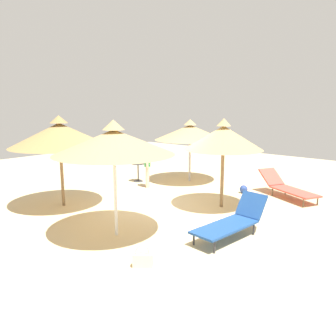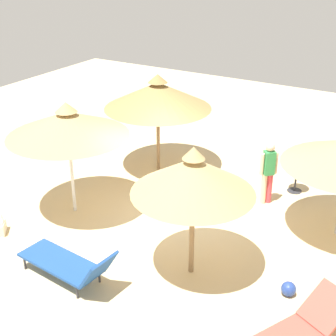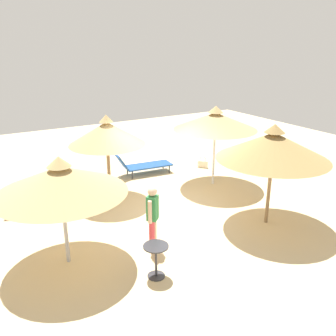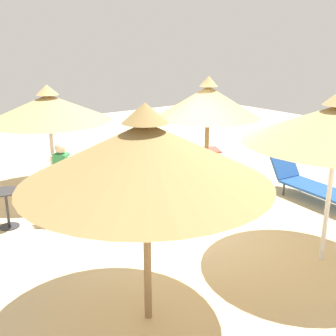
{
  "view_description": "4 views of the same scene",
  "coord_description": "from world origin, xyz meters",
  "px_view_note": "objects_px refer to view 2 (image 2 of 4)",
  "views": [
    {
      "loc": [
        6.63,
        -7.05,
        2.97
      ],
      "look_at": [
        0.29,
        0.21,
        1.13
      ],
      "focal_mm": 35.97,
      "sensor_mm": 36.0,
      "label": 1
    },
    {
      "loc": [
        8.37,
        4.67,
        5.78
      ],
      "look_at": [
        0.26,
        -0.17,
        1.34
      ],
      "focal_mm": 52.33,
      "sensor_mm": 36.0,
      "label": 2
    },
    {
      "loc": [
        -8.2,
        4.78,
        4.51
      ],
      "look_at": [
        -0.08,
        0.03,
        1.26
      ],
      "focal_mm": 38.83,
      "sensor_mm": 36.0,
      "label": 3
    },
    {
      "loc": [
        -4.4,
        -5.42,
        3.25
      ],
      "look_at": [
        -0.0,
        0.47,
        0.98
      ],
      "focal_mm": 43.43,
      "sensor_mm": 36.0,
      "label": 4
    }
  ],
  "objects_px": {
    "parasol_umbrella_center": "(67,124)",
    "handbag": "(2,227)",
    "side_table_round": "(296,174)",
    "beach_ball": "(288,289)",
    "lounge_chair_back": "(70,264)",
    "lounge_chair_edge": "(290,335)",
    "parasol_umbrella_far_left": "(193,176)",
    "person_standing_near_left": "(268,170)",
    "parasol_umbrella_front": "(158,95)"
  },
  "relations": [
    {
      "from": "side_table_round",
      "to": "person_standing_near_left",
      "type": "bearing_deg",
      "value": -24.57
    },
    {
      "from": "side_table_round",
      "to": "beach_ball",
      "type": "relative_size",
      "value": 2.64
    },
    {
      "from": "parasol_umbrella_front",
      "to": "side_table_round",
      "type": "relative_size",
      "value": 3.96
    },
    {
      "from": "side_table_round",
      "to": "parasol_umbrella_far_left",
      "type": "bearing_deg",
      "value": -9.26
    },
    {
      "from": "handbag",
      "to": "side_table_round",
      "type": "relative_size",
      "value": 0.61
    },
    {
      "from": "side_table_round",
      "to": "beach_ball",
      "type": "height_order",
      "value": "side_table_round"
    },
    {
      "from": "parasol_umbrella_front",
      "to": "lounge_chair_edge",
      "type": "distance_m",
      "value": 7.2
    },
    {
      "from": "parasol_umbrella_center",
      "to": "handbag",
      "type": "distance_m",
      "value": 2.63
    },
    {
      "from": "parasol_umbrella_center",
      "to": "parasol_umbrella_far_left",
      "type": "height_order",
      "value": "parasol_umbrella_center"
    },
    {
      "from": "parasol_umbrella_far_left",
      "to": "lounge_chair_edge",
      "type": "xyz_separation_m",
      "value": [
        1.03,
        2.25,
        -1.68
      ]
    },
    {
      "from": "handbag",
      "to": "parasol_umbrella_far_left",
      "type": "bearing_deg",
      "value": 102.42
    },
    {
      "from": "parasol_umbrella_front",
      "to": "lounge_chair_back",
      "type": "height_order",
      "value": "parasol_umbrella_front"
    },
    {
      "from": "person_standing_near_left",
      "to": "side_table_round",
      "type": "relative_size",
      "value": 2.18
    },
    {
      "from": "lounge_chair_edge",
      "to": "handbag",
      "type": "bearing_deg",
      "value": -91.07
    },
    {
      "from": "lounge_chair_back",
      "to": "handbag",
      "type": "height_order",
      "value": "lounge_chair_back"
    },
    {
      "from": "lounge_chair_edge",
      "to": "person_standing_near_left",
      "type": "xyz_separation_m",
      "value": [
        -4.32,
        -1.99,
        0.52
      ]
    },
    {
      "from": "lounge_chair_back",
      "to": "side_table_round",
      "type": "xyz_separation_m",
      "value": [
        -5.62,
        2.46,
        0.11
      ]
    },
    {
      "from": "parasol_umbrella_far_left",
      "to": "side_table_round",
      "type": "distance_m",
      "value": 4.55
    },
    {
      "from": "parasol_umbrella_center",
      "to": "handbag",
      "type": "bearing_deg",
      "value": -24.07
    },
    {
      "from": "parasol_umbrella_far_left",
      "to": "lounge_chair_back",
      "type": "distance_m",
      "value": 2.8
    },
    {
      "from": "parasol_umbrella_front",
      "to": "person_standing_near_left",
      "type": "distance_m",
      "value": 3.48
    },
    {
      "from": "parasol_umbrella_far_left",
      "to": "side_table_round",
      "type": "relative_size",
      "value": 3.62
    },
    {
      "from": "person_standing_near_left",
      "to": "side_table_round",
      "type": "xyz_separation_m",
      "value": [
        -0.93,
        0.43,
        -0.39
      ]
    },
    {
      "from": "parasol_umbrella_front",
      "to": "parasol_umbrella_far_left",
      "type": "xyz_separation_m",
      "value": [
        3.61,
        2.97,
        -0.07
      ]
    },
    {
      "from": "parasol_umbrella_front",
      "to": "beach_ball",
      "type": "bearing_deg",
      "value": 55.2
    },
    {
      "from": "parasol_umbrella_far_left",
      "to": "handbag",
      "type": "height_order",
      "value": "parasol_umbrella_far_left"
    },
    {
      "from": "parasol_umbrella_front",
      "to": "parasol_umbrella_far_left",
      "type": "height_order",
      "value": "parasol_umbrella_front"
    },
    {
      "from": "parasol_umbrella_front",
      "to": "side_table_round",
      "type": "distance_m",
      "value": 4.05
    },
    {
      "from": "lounge_chair_back",
      "to": "person_standing_near_left",
      "type": "xyz_separation_m",
      "value": [
        -4.69,
        2.03,
        0.49
      ]
    },
    {
      "from": "parasol_umbrella_front",
      "to": "lounge_chair_back",
      "type": "relative_size",
      "value": 1.34
    },
    {
      "from": "side_table_round",
      "to": "lounge_chair_back",
      "type": "bearing_deg",
      "value": -23.62
    },
    {
      "from": "beach_ball",
      "to": "person_standing_near_left",
      "type": "bearing_deg",
      "value": -152.67
    },
    {
      "from": "lounge_chair_edge",
      "to": "side_table_round",
      "type": "distance_m",
      "value": 5.48
    },
    {
      "from": "parasol_umbrella_center",
      "to": "side_table_round",
      "type": "xyz_separation_m",
      "value": [
        -3.57,
        4.13,
        -1.67
      ]
    },
    {
      "from": "parasol_umbrella_center",
      "to": "lounge_chair_back",
      "type": "distance_m",
      "value": 3.19
    },
    {
      "from": "side_table_round",
      "to": "parasol_umbrella_front",
      "type": "bearing_deg",
      "value": -80.46
    },
    {
      "from": "lounge_chair_back",
      "to": "lounge_chair_edge",
      "type": "distance_m",
      "value": 4.04
    },
    {
      "from": "lounge_chair_back",
      "to": "beach_ball",
      "type": "distance_m",
      "value": 3.97
    },
    {
      "from": "parasol_umbrella_front",
      "to": "side_table_round",
      "type": "xyz_separation_m",
      "value": [
        -0.62,
        3.66,
        -1.62
      ]
    },
    {
      "from": "lounge_chair_back",
      "to": "lounge_chair_edge",
      "type": "xyz_separation_m",
      "value": [
        -0.37,
        4.02,
        -0.02
      ]
    },
    {
      "from": "parasol_umbrella_front",
      "to": "parasol_umbrella_far_left",
      "type": "bearing_deg",
      "value": 39.49
    },
    {
      "from": "side_table_round",
      "to": "beach_ball",
      "type": "bearing_deg",
      "value": 16.04
    },
    {
      "from": "parasol_umbrella_center",
      "to": "person_standing_near_left",
      "type": "xyz_separation_m",
      "value": [
        -2.64,
        3.7,
        -1.29
      ]
    },
    {
      "from": "parasol_umbrella_front",
      "to": "lounge_chair_edge",
      "type": "height_order",
      "value": "parasol_umbrella_front"
    },
    {
      "from": "parasol_umbrella_far_left",
      "to": "handbag",
      "type": "relative_size",
      "value": 5.91
    },
    {
      "from": "parasol_umbrella_front",
      "to": "lounge_chair_edge",
      "type": "xyz_separation_m",
      "value": [
        4.64,
        5.22,
        -1.75
      ]
    },
    {
      "from": "lounge_chair_back",
      "to": "beach_ball",
      "type": "xyz_separation_m",
      "value": [
        -1.67,
        3.59,
        -0.24
      ]
    },
    {
      "from": "person_standing_near_left",
      "to": "side_table_round",
      "type": "distance_m",
      "value": 1.09
    },
    {
      "from": "handbag",
      "to": "side_table_round",
      "type": "height_order",
      "value": "side_table_round"
    },
    {
      "from": "person_standing_near_left",
      "to": "handbag",
      "type": "bearing_deg",
      "value": -46.3
    }
  ]
}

